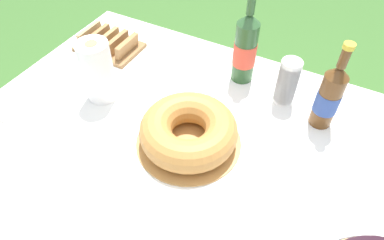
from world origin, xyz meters
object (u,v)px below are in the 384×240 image
at_px(cup_stack, 287,82).
at_px(paper_towel_roll, 98,71).
at_px(cider_bottle_amber, 329,96).
at_px(bread_board, 109,44).
at_px(bundt_cake, 189,131).
at_px(cider_bottle_green, 245,49).

relative_size(cup_stack, paper_towel_roll, 0.77).
height_order(cup_stack, cider_bottle_amber, cider_bottle_amber).
height_order(cider_bottle_amber, bread_board, cider_bottle_amber).
relative_size(bundt_cake, cider_bottle_amber, 1.07).
bearing_deg(bread_board, bundt_cake, -28.45).
relative_size(cup_stack, bread_board, 0.68).
relative_size(cider_bottle_green, paper_towel_roll, 1.55).
bearing_deg(cider_bottle_amber, paper_towel_roll, -161.79).
height_order(cider_bottle_green, cider_bottle_amber, cider_bottle_green).
bearing_deg(bread_board, cup_stack, 2.97).
relative_size(cider_bottle_green, cider_bottle_amber, 1.12).
distance_m(bundt_cake, bread_board, 0.62).
height_order(cider_bottle_green, bread_board, cider_bottle_green).
distance_m(bundt_cake, cider_bottle_amber, 0.46).
height_order(bundt_cake, bread_board, bundt_cake).
distance_m(cider_bottle_green, cider_bottle_amber, 0.34).
xyz_separation_m(cider_bottle_green, paper_towel_roll, (-0.41, -0.33, -0.02)).
distance_m(cider_bottle_amber, bread_board, 0.90).
xyz_separation_m(cider_bottle_amber, paper_towel_roll, (-0.73, -0.24, -0.01)).
bearing_deg(cider_bottle_amber, bread_board, 179.71).
bearing_deg(bundt_cake, paper_towel_roll, 172.66).
bearing_deg(cider_bottle_amber, bundt_cake, -140.34).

